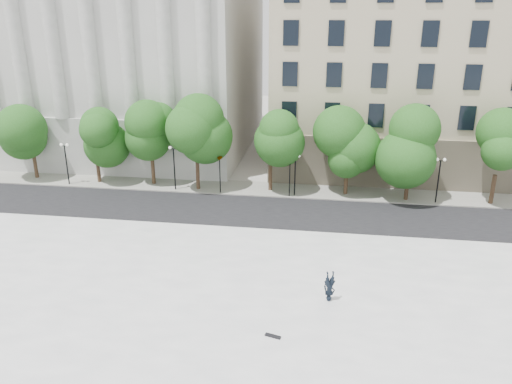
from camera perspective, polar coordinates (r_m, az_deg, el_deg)
ground at (r=27.33m, az=-10.07°, el=-16.61°), size 160.00×160.00×0.00m
plaza at (r=29.54m, az=-8.28°, el=-12.88°), size 44.00×22.00×0.45m
street at (r=42.60m, az=-2.67°, el=-2.30°), size 60.00×8.00×0.02m
far_sidewalk at (r=48.09m, az=-1.33°, el=0.44°), size 60.00×4.00×0.12m
building_west at (r=64.25m, az=-14.89°, el=16.45°), size 31.50×27.65×25.60m
building_east at (r=61.06m, az=20.59°, el=14.07°), size 36.00×26.15×23.00m
traffic_light_west at (r=45.75m, az=-4.20°, el=4.25°), size 0.79×1.99×4.28m
traffic_light_east at (r=44.83m, az=3.92°, el=3.91°), size 1.11×1.93×4.27m
person_lying at (r=29.60m, az=8.35°, el=-11.72°), size 1.12×1.96×0.50m
skateboard at (r=26.58m, az=1.93°, el=-16.13°), size 0.86×0.43×0.09m
street_trees at (r=46.22m, az=-1.60°, el=6.11°), size 48.07×5.51×8.18m
lamp_posts at (r=45.96m, az=-2.12°, el=3.24°), size 35.65×0.28×4.34m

